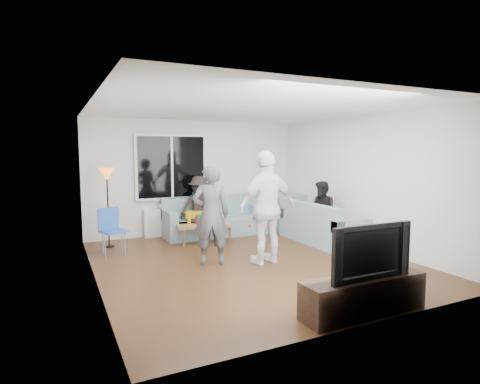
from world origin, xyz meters
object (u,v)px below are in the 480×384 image
side_chair (113,232)px  spectator_back (199,206)px  player_right (267,208)px  television (365,250)px  floor_lamp (108,208)px  tv_console (364,295)px  player_left (211,215)px  coffee_table (203,233)px  sofa_back_section (215,216)px  spectator_right (322,212)px  sofa_right_section (322,222)px

side_chair → spectator_back: spectator_back is taller
player_right → television: (-0.00, -2.30, -0.19)m
floor_lamp → spectator_back: size_ratio=1.15×
side_chair → spectator_back: 2.13m
tv_console → player_left: bearing=108.0°
player_left → side_chair: bearing=-25.6°
player_left → tv_console: bearing=125.7°
tv_console → television: bearing=0.0°
side_chair → coffee_table: bearing=-12.0°
player_left → spectator_back: 2.21m
tv_console → player_right: bearing=89.9°
coffee_table → spectator_back: size_ratio=0.81×
coffee_table → floor_lamp: floor_lamp is taller
sofa_back_section → spectator_right: spectator_right is taller
sofa_right_section → tv_console: sofa_right_section is taller
coffee_table → sofa_right_section: bearing=-25.9°
tv_console → coffee_table: bearing=95.8°
side_chair → tv_console: bearing=-79.9°
side_chair → player_right: player_right is taller
sofa_right_section → floor_lamp: size_ratio=1.28×
television → tv_console: bearing=180.0°
spectator_right → side_chair: bearing=-107.0°
sofa_back_section → television: bearing=-90.6°
player_right → television: 2.31m
sofa_back_section → television: (-0.05, -4.77, 0.34)m
coffee_table → player_left: player_left is taller
player_right → coffee_table: bearing=-84.2°
tv_console → spectator_right: bearing=60.2°
side_chair → spectator_back: (1.96, 0.81, 0.25)m
sofa_right_section → coffee_table: size_ratio=1.82×
side_chair → spectator_right: size_ratio=0.67×
spectator_back → player_right: bearing=-80.9°
side_chair → floor_lamp: size_ratio=0.55×
sofa_right_section → side_chair: 4.16m
sofa_right_section → tv_console: 3.63m
player_left → television: 2.80m
sofa_right_section → television: television is taller
player_right → spectator_back: player_right is taller
player_right → spectator_back: (-0.31, 2.50, -0.28)m
television → spectator_back: bearing=93.7°
side_chair → sofa_right_section: bearing=-31.2°
player_right → spectator_right: size_ratio=1.49×
tv_console → television: (0.00, 0.00, 0.54)m
spectator_back → player_left: bearing=-102.6°
floor_lamp → television: bearing=-64.0°
player_left → spectator_right: 2.72m
sofa_back_section → floor_lamp: 2.35m
sofa_right_section → player_left: bearing=100.2°
spectator_right → coffee_table: bearing=-121.3°
sofa_right_section → spectator_back: size_ratio=1.48×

